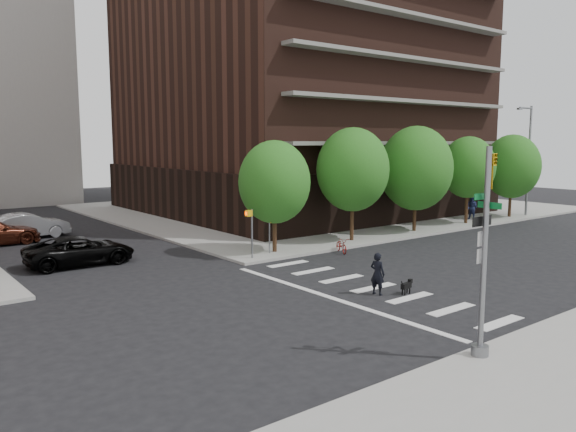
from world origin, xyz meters
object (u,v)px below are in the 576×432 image
at_px(traffic_signal, 484,269).
at_px(pedestrian_far, 472,208).
at_px(parked_car_black, 80,251).
at_px(dog_walker, 377,274).
at_px(parked_car_silver, 28,226).
at_px(scooter, 342,245).

height_order(traffic_signal, pedestrian_far, traffic_signal).
relative_size(traffic_signal, parked_car_black, 1.12).
height_order(dog_walker, pedestrian_far, pedestrian_far).
xyz_separation_m(traffic_signal, dog_walker, (2.81, 6.66, -1.82)).
distance_m(traffic_signal, pedestrian_far, 29.71).
bearing_deg(parked_car_silver, traffic_signal, -173.75).
xyz_separation_m(dog_walker, pedestrian_far, (21.62, 10.17, 0.22)).
height_order(parked_car_silver, dog_walker, dog_walker).
bearing_deg(parked_car_black, pedestrian_far, -94.70).
relative_size(scooter, dog_walker, 0.91).
bearing_deg(parked_car_silver, pedestrian_far, -117.40).
bearing_deg(traffic_signal, parked_car_silver, 99.75).
bearing_deg(dog_walker, scooter, -46.16).
bearing_deg(scooter, dog_walker, -99.71).
height_order(traffic_signal, parked_car_silver, traffic_signal).
bearing_deg(traffic_signal, pedestrian_far, 34.56).
distance_m(parked_car_silver, dog_walker, 24.60).
bearing_deg(dog_walker, pedestrian_far, -77.20).
xyz_separation_m(traffic_signal, parked_car_black, (-5.03, 19.84, -1.95)).
xyz_separation_m(parked_car_black, pedestrian_far, (29.47, -3.00, 0.35)).
height_order(parked_car_black, pedestrian_far, pedestrian_far).
bearing_deg(pedestrian_far, parked_car_silver, -112.70).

